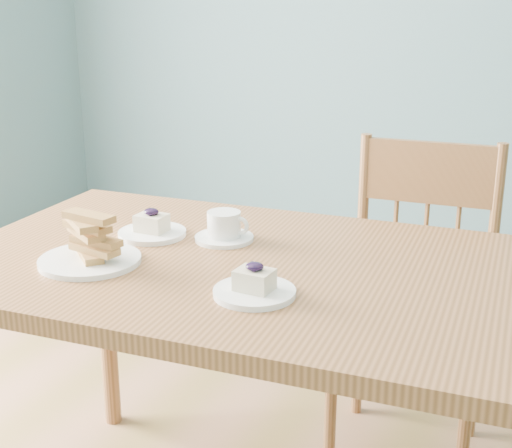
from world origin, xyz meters
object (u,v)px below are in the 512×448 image
coffee_cup (225,228)px  cheesecake_plate_near (254,287)px  dining_chair (414,303)px  dining_table (263,295)px  biscotti_plate (89,246)px  cheesecake_plate_far (152,229)px

coffee_cup → cheesecake_plate_near: bearing=-57.2°
dining_chair → coffee_cup: 0.70m
cheesecake_plate_near → coffee_cup: size_ratio=1.15×
dining_table → biscotti_plate: biscotti_plate is taller
cheesecake_plate_far → cheesecake_plate_near: bearing=-28.0°
coffee_cup → biscotti_plate: biscotti_plate is taller
cheesecake_plate_near → cheesecake_plate_far: bearing=152.0°
cheesecake_plate_far → biscotti_plate: (-0.01, -0.23, 0.02)m
coffee_cup → biscotti_plate: 0.34m
cheesecake_plate_far → coffee_cup: (0.18, 0.06, 0.01)m
dining_table → cheesecake_plate_far: (-0.34, 0.04, 0.10)m
dining_chair → coffee_cup: size_ratio=6.57×
dining_table → biscotti_plate: (-0.35, -0.18, 0.12)m
dining_chair → biscotti_plate: (-0.56, -0.79, 0.34)m
dining_chair → biscotti_plate: bearing=-131.8°
biscotti_plate → cheesecake_plate_near: bearing=1.3°
cheesecake_plate_far → biscotti_plate: biscotti_plate is taller
cheesecake_plate_far → dining_table: bearing=-7.5°
dining_chair → cheesecake_plate_near: 0.85m
cheesecake_plate_near → cheesecake_plate_far: (-0.41, 0.22, 0.00)m
dining_chair → cheesecake_plate_near: size_ratio=5.70×
dining_table → cheesecake_plate_near: bearing=-75.1°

